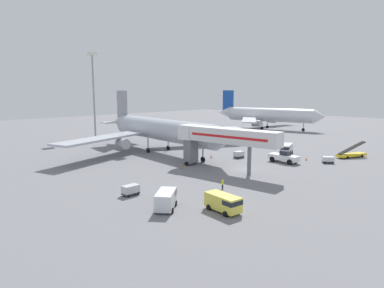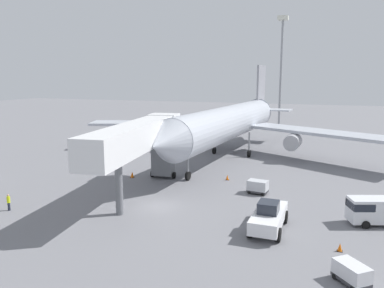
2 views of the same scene
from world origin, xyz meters
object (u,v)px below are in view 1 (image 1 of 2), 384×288
Objects in this scene: airplane_at_gate at (159,129)px; service_van_far_center at (224,202)px; baggage_cart_near_right at (239,154)px; safety_cone_charlie at (211,156)px; service_van_far_left at (287,149)px; baggage_cart_rear_right at (328,159)px; baggage_cart_mid_left at (131,190)px; apron_light_mast at (93,79)px; airplane_background at (266,115)px; belt_loader_truck at (351,154)px; pushback_tug at (284,157)px; service_van_mid_center at (166,199)px; safety_cone_bravo at (306,159)px; jet_bridge at (221,137)px; safety_cone_alpha at (182,166)px; ground_crew_worker_foreground at (223,184)px.

airplane_at_gate is 43.41m from service_van_far_center.
baggage_cart_near_right reaches higher than safety_cone_charlie.
baggage_cart_rear_right is (-2.72, -11.09, -0.59)m from service_van_far_left.
service_van_far_left is 44.16m from baggage_cart_mid_left.
baggage_cart_mid_left is at bearing -114.77° from apron_light_mast.
airplane_at_gate is 20.29m from baggage_cart_near_right.
baggage_cart_near_right is 0.05× the size of airplane_background.
airplane_background is (58.33, 24.07, 5.16)m from safety_cone_charlie.
belt_loader_truck reaches higher than service_van_far_center.
safety_cone_charlie is at bearing 117.15° from pushback_tug.
service_van_mid_center reaches higher than baggage_cart_near_right.
baggage_cart_mid_left is 3.91× the size of safety_cone_bravo.
apron_light_mast is at bearing 67.72° from service_van_mid_center.
safety_cone_bravo is (-0.54, 4.47, -0.44)m from baggage_cart_rear_right.
safety_cone_charlie is (7.07, 8.74, -5.78)m from jet_bridge.
airplane_at_gate reaches higher than safety_cone_alpha.
baggage_cart_near_right reaches higher than baggage_cart_rear_right.
apron_light_mast reaches higher than ground_crew_worker_foreground.
service_van_far_center is at bearing -174.75° from baggage_cart_rear_right.
baggage_cart_mid_left is (-25.07, -24.21, -4.66)m from airplane_at_gate.
safety_cone_charlie is at bearing 51.03° from jet_bridge.
safety_cone_bravo is 0.02× the size of apron_light_mast.
pushback_tug reaches higher than service_van_mid_center.
pushback_tug is at bearing 132.34° from baggage_cart_rear_right.
airplane_at_gate is 21.05× the size of baggage_cart_rear_right.
safety_cone_bravo is at bearing -116.27° from service_van_far_left.
safety_cone_bravo is (29.37, 1.54, -0.55)m from ground_crew_worker_foreground.
safety_cone_charlie is (28.28, 10.25, -0.48)m from baggage_cart_mid_left.
airplane_at_gate is 38.42m from baggage_cart_rear_right.
jet_bridge is at bearing 23.76° from service_van_mid_center.
airplane_at_gate is 2.47× the size of jet_bridge.
service_van_far_center reaches higher than safety_cone_alpha.
ground_crew_worker_foreground is at bearing -113.29° from airplane_at_gate.
baggage_cart_near_right is at bearing -43.30° from safety_cone_charlie.
safety_cone_charlie reaches higher than safety_cone_bravo.
safety_cone_bravo is at bearing -28.39° from safety_cone_alpha.
baggage_cart_rear_right is 3.71× the size of safety_cone_charlie.
baggage_cart_mid_left is 69.44m from apron_light_mast.
airplane_background is (35.54, 45.58, 4.71)m from belt_loader_truck.
service_van_mid_center is at bearing -137.83° from safety_cone_alpha.
safety_cone_alpha is at bearing 175.40° from baggage_cart_near_right.
airplane_at_gate is 34.28m from safety_cone_bravo.
airplane_at_gate reaches higher than baggage_cart_mid_left.
pushback_tug reaches higher than service_van_far_left.
airplane_at_gate reaches higher than service_van_far_center.
jet_bridge is 13.20× the size of ground_crew_worker_foreground.
baggage_cart_mid_left reaches higher than safety_cone_charlie.
service_van_far_center reaches higher than baggage_cart_near_right.
service_van_far_center is 37.32m from baggage_cart_rear_right.
baggage_cart_near_right reaches higher than safety_cone_bravo.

